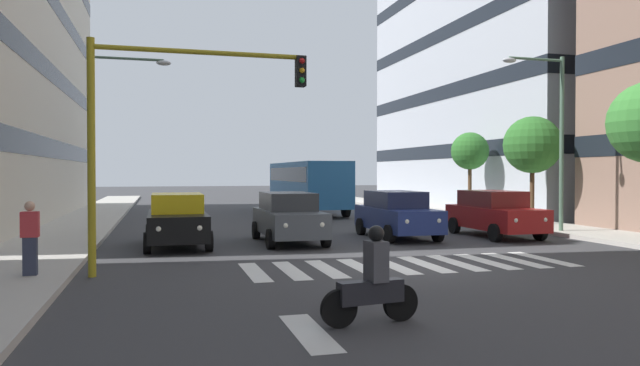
# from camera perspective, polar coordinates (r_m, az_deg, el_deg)

# --- Properties ---
(ground_plane) EXTENTS (180.00, 180.00, 0.00)m
(ground_plane) POSITION_cam_1_polar(r_m,az_deg,el_deg) (15.46, 8.71, -7.94)
(ground_plane) COLOR #38383A
(building_left_block_0) EXTENTS (8.94, 22.13, 18.74)m
(building_left_block_0) POSITION_cam_1_polar(r_m,az_deg,el_deg) (41.33, 17.13, 10.69)
(building_left_block_0) COLOR #ADB2BC
(building_left_block_0) RESTS_ON ground_plane
(crosswalk_markings) EXTENTS (8.55, 2.80, 0.01)m
(crosswalk_markings) POSITION_cam_1_polar(r_m,az_deg,el_deg) (15.46, 8.71, -7.93)
(crosswalk_markings) COLOR silver
(crosswalk_markings) RESTS_ON ground_plane
(lane_arrow_1) EXTENTS (0.50, 2.20, 0.01)m
(lane_arrow_1) POSITION_cam_1_polar(r_m,az_deg,el_deg) (9.04, -1.07, -14.40)
(lane_arrow_1) COLOR silver
(lane_arrow_1) RESTS_ON ground_plane
(car_0) EXTENTS (2.02, 4.44, 1.72)m
(car_0) POSITION_cam_1_polar(r_m,az_deg,el_deg) (22.79, 16.70, -2.84)
(car_0) COLOR maroon
(car_0) RESTS_ON ground_plane
(car_1) EXTENTS (2.02, 4.44, 1.72)m
(car_1) POSITION_cam_1_polar(r_m,az_deg,el_deg) (21.57, 7.52, -3.02)
(car_1) COLOR navy
(car_1) RESTS_ON ground_plane
(car_2) EXTENTS (2.02, 4.44, 1.72)m
(car_2) POSITION_cam_1_polar(r_m,az_deg,el_deg) (19.98, -3.10, -3.34)
(car_2) COLOR #474C51
(car_2) RESTS_ON ground_plane
(car_3) EXTENTS (2.02, 4.44, 1.72)m
(car_3) POSITION_cam_1_polar(r_m,az_deg,el_deg) (19.46, -13.82, -3.48)
(car_3) COLOR black
(car_3) RESTS_ON ground_plane
(bus_behind_traffic) EXTENTS (2.78, 10.50, 3.00)m
(bus_behind_traffic) POSITION_cam_1_polar(r_m,az_deg,el_deg) (34.50, -1.30, 0.13)
(bus_behind_traffic) COLOR #286BAD
(bus_behind_traffic) RESTS_ON ground_plane
(motorcycle_with_rider) EXTENTS (1.70, 0.40, 1.57)m
(motorcycle_with_rider) POSITION_cam_1_polar(r_m,az_deg,el_deg) (9.39, 5.15, -9.80)
(motorcycle_with_rider) COLOR black
(motorcycle_with_rider) RESTS_ON ground_plane
(traffic_light_gantry) EXTENTS (5.15, 0.36, 5.50)m
(traffic_light_gantry) POSITION_cam_1_polar(r_m,az_deg,el_deg) (14.33, -15.43, 6.41)
(traffic_light_gantry) COLOR #AD991E
(traffic_light_gantry) RESTS_ON ground_plane
(street_lamp_left) EXTENTS (2.69, 0.28, 6.73)m
(street_lamp_left) POSITION_cam_1_polar(r_m,az_deg,el_deg) (24.21, 21.77, 5.39)
(street_lamp_left) COLOR #4C6B56
(street_lamp_left) RESTS_ON sidewalk_left
(street_lamp_right) EXTENTS (3.03, 0.28, 6.75)m
(street_lamp_right) POSITION_cam_1_polar(r_m,az_deg,el_deg) (23.56, -20.30, 5.63)
(street_lamp_right) COLOR #4C6B56
(street_lamp_right) RESTS_ON sidewalk_right
(street_tree_1) EXTENTS (2.52, 2.52, 4.75)m
(street_tree_1) POSITION_cam_1_polar(r_m,az_deg,el_deg) (27.44, 20.09, 3.51)
(street_tree_1) COLOR #513823
(street_tree_1) RESTS_ON sidewalk_left
(street_tree_2) EXTENTS (2.00, 2.00, 4.41)m
(street_tree_2) POSITION_cam_1_polar(r_m,az_deg,el_deg) (32.19, 14.48, 3.01)
(street_tree_2) COLOR #513823
(street_tree_2) RESTS_ON sidewalk_left
(pedestrian_waiting) EXTENTS (0.36, 0.24, 1.63)m
(pedestrian_waiting) POSITION_cam_1_polar(r_m,az_deg,el_deg) (14.31, -26.54, -4.72)
(pedestrian_waiting) COLOR #2D3347
(pedestrian_waiting) RESTS_ON sidewalk_right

